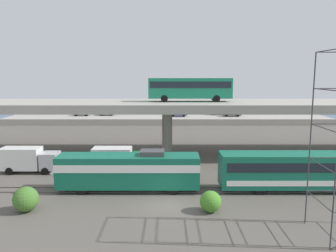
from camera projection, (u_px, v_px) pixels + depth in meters
ground_plane at (168, 205)px, 30.45m from camera, size 260.00×260.00×0.00m
rail_strip_near at (168, 192)px, 33.68m from camera, size 110.00×0.12×0.12m
rail_strip_far at (168, 187)px, 35.11m from camera, size 110.00×0.12×0.12m
train_locomotive at (123, 169)px, 34.09m from camera, size 15.21×3.04×4.18m
train_coach_lead at (326, 170)px, 34.03m from camera, size 21.32×3.04×3.86m
highway_overpass at (168, 106)px, 49.15m from camera, size 96.00×12.22×7.81m
transit_bus_on_overpass at (191, 87)px, 48.79m from camera, size 12.00×2.68×3.40m
service_truck_west at (30, 159)px, 40.54m from camera, size 6.80×2.46×3.04m
service_truck_east at (121, 159)px, 40.51m from camera, size 6.80×2.46×3.04m
pier_parking_lot at (168, 119)px, 84.71m from camera, size 78.48×13.74×1.45m
parked_car_0 at (232, 113)px, 83.11m from camera, size 4.49×1.90×1.50m
parked_car_1 at (105, 111)px, 87.59m from camera, size 4.14×1.93×1.50m
parked_car_2 at (108, 112)px, 85.25m from camera, size 4.09×1.91×1.50m
parked_car_3 at (82, 113)px, 84.49m from camera, size 4.10×1.83×1.50m
parked_car_4 at (219, 112)px, 86.44m from camera, size 4.19×1.91×1.50m
parked_car_5 at (179, 113)px, 83.02m from camera, size 4.22×1.99×1.50m
harbor_water at (169, 111)px, 107.55m from camera, size 140.00×36.00×0.01m
shrub_left at (27, 199)px, 28.99m from camera, size 2.19×2.19×2.19m
shrub_right at (212, 202)px, 28.86m from camera, size 1.85×1.85×1.85m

